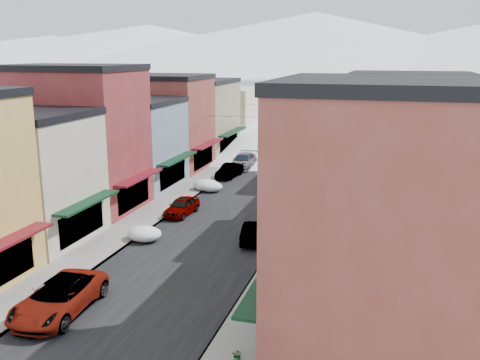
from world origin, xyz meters
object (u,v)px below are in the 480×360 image
Objects in this scene: fire_hydrant at (277,265)px; streetlamp_near at (308,164)px; car_green_sedan at (255,232)px; car_silver_sedan at (182,206)px; car_dark_hatch at (229,171)px; car_white_suv at (59,298)px; trash_can at (280,247)px.

streetlamp_near is at bearing 93.22° from fire_hydrant.
fire_hydrant is (2.76, -5.19, -0.23)m from car_green_sedan.
car_dark_hatch is (-0.19, 14.41, -0.00)m from car_silver_sedan.
car_green_sedan is at bearing 118.05° from fire_hydrant.
car_dark_hatch is at bearing -74.62° from car_green_sedan.
streetlamp_near is at bearing 69.47° from car_white_suv.
car_silver_sedan is 14.41m from car_dark_hatch.
trash_can is (2.37, -2.18, -0.12)m from car_green_sedan.
car_white_suv is 32.60m from car_dark_hatch.
car_green_sedan is at bearing -97.06° from streetlamp_near.
car_white_suv is 13.00m from fire_hydrant.
car_white_suv reaches higher than car_silver_sedan.
car_white_suv is 15.33m from car_green_sedan.
streetlamp_near reaches higher than car_silver_sedan.
trash_can is at bearing -87.60° from streetlamp_near.
fire_hydrant is at bearing -82.49° from trash_can.
car_dark_hatch is at bearing 113.54° from fire_hydrant.
car_silver_sedan reaches higher than trash_can.
car_green_sedan is (7.19, 13.54, -0.14)m from car_white_suv.
car_dark_hatch reaches higher than fire_hydrant.
car_white_suv reaches higher than trash_can.
trash_can is at bearing 97.51° from fire_hydrant.
streetlamp_near is (9.31, 9.09, 2.35)m from car_silver_sedan.
car_green_sedan is 0.97× the size of streetlamp_near.
car_dark_hatch is 11.14m from streetlamp_near.
car_silver_sedan is 0.98× the size of car_green_sedan.
car_white_suv is at bearing 55.13° from car_green_sedan.
car_white_suv is 18.19m from car_silver_sedan.
car_dark_hatch is (-0.61, 32.59, -0.13)m from car_white_suv.
car_green_sedan reaches higher than fire_hydrant.
trash_can is (9.97, -6.82, -0.13)m from car_silver_sedan.
car_green_sedan is 5.88m from fire_hydrant.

